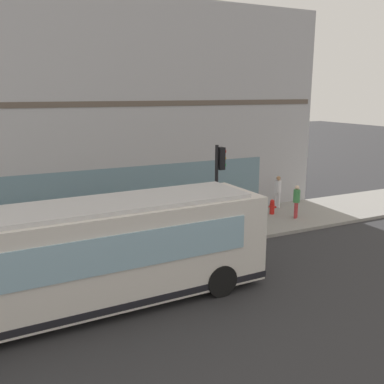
% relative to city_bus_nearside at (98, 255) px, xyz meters
% --- Properties ---
extents(ground, '(120.00, 120.00, 0.00)m').
position_rel_city_bus_nearside_xyz_m(ground, '(0.08, -2.84, -1.55)').
color(ground, '#2D2D30').
extents(sidewalk_curb, '(4.19, 40.00, 0.15)m').
position_rel_city_bus_nearside_xyz_m(sidewalk_curb, '(4.77, -2.84, -1.48)').
color(sidewalk_curb, gray).
rests_on(sidewalk_curb, ground).
extents(building_corner, '(8.84, 21.20, 10.16)m').
position_rel_city_bus_nearside_xyz_m(building_corner, '(11.26, -2.84, 3.52)').
color(building_corner, '#A8A8AD').
rests_on(building_corner, ground).
extents(city_bus_nearside, '(2.86, 10.12, 3.07)m').
position_rel_city_bus_nearside_xyz_m(city_bus_nearside, '(0.00, 0.00, 0.00)').
color(city_bus_nearside, silver).
rests_on(city_bus_nearside, ground).
extents(traffic_light_near_corner, '(0.32, 0.49, 3.90)m').
position_rel_city_bus_nearside_xyz_m(traffic_light_near_corner, '(3.27, -5.80, 1.31)').
color(traffic_light_near_corner, black).
rests_on(traffic_light_near_corner, sidewalk_curb).
extents(fire_hydrant, '(0.35, 0.35, 0.74)m').
position_rel_city_bus_nearside_xyz_m(fire_hydrant, '(5.28, -10.01, -1.04)').
color(fire_hydrant, red).
rests_on(fire_hydrant, sidewalk_curb).
extents(pedestrian_near_building_entrance, '(0.32, 0.32, 1.60)m').
position_rel_city_bus_nearside_xyz_m(pedestrian_near_building_entrance, '(4.21, -10.62, -0.49)').
color(pedestrian_near_building_entrance, '#B23338').
rests_on(pedestrian_near_building_entrance, sidewalk_curb).
extents(pedestrian_by_light_pole, '(0.32, 0.32, 1.73)m').
position_rel_city_bus_nearside_xyz_m(pedestrian_by_light_pole, '(4.82, -1.13, -0.41)').
color(pedestrian_by_light_pole, '#3F8C4C').
rests_on(pedestrian_by_light_pole, sidewalk_curb).
extents(pedestrian_near_hydrant, '(0.32, 0.32, 1.56)m').
position_rel_city_bus_nearside_xyz_m(pedestrian_near_hydrant, '(4.29, -3.75, -0.52)').
color(pedestrian_near_hydrant, '#B23338').
rests_on(pedestrian_near_hydrant, sidewalk_curb).
extents(pedestrian_walking_along_curb, '(0.32, 0.32, 1.68)m').
position_rel_city_bus_nearside_xyz_m(pedestrian_walking_along_curb, '(6.17, -11.00, -0.44)').
color(pedestrian_walking_along_curb, silver).
rests_on(pedestrian_walking_along_curb, sidewalk_curb).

